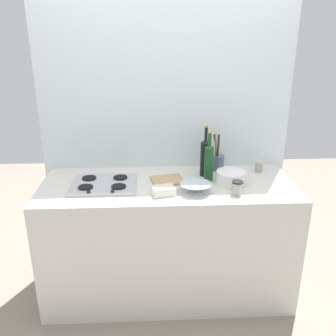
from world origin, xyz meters
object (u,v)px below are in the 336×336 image
plate_stack (231,178)px  mixing_bowl (196,187)px  condiment_jar_rear (237,188)px  cutting_board (168,180)px  wine_bottle_mid_left (209,161)px  condiment_jar_front (259,166)px  stovetop_hob (104,184)px  utensil_crock (218,161)px  butter_dish (163,191)px  wine_bottle_leftmost (205,157)px

plate_stack → mixing_bowl: 0.30m
condiment_jar_rear → cutting_board: 0.51m
wine_bottle_mid_left → cutting_board: wine_bottle_mid_left is taller
mixing_bowl → condiment_jar_front: size_ratio=2.42×
condiment_jar_rear → mixing_bowl: bearing=169.3°
stovetop_hob → utensil_crock: 0.89m
plate_stack → condiment_jar_front: bearing=40.5°
mixing_bowl → butter_dish: size_ratio=1.44×
butter_dish → condiment_jar_rear: 0.49m
stovetop_hob → condiment_jar_front: (1.16, 0.22, 0.03)m
wine_bottle_mid_left → utensil_crock: size_ratio=1.27×
wine_bottle_leftmost → butter_dish: wine_bottle_leftmost is taller
butter_dish → utensil_crock: (0.44, 0.43, 0.05)m
condiment_jar_front → cutting_board: 0.72m
wine_bottle_mid_left → mixing_bowl: 0.27m
cutting_board → stovetop_hob: bearing=-172.4°
plate_stack → utensil_crock: utensil_crock is taller
mixing_bowl → butter_dish: bearing=-173.9°
wine_bottle_leftmost → mixing_bowl: (-0.11, -0.31, -0.11)m
utensil_crock → mixing_bowl: bearing=-118.5°
stovetop_hob → plate_stack: (0.89, -0.01, 0.03)m
plate_stack → condiment_jar_rear: 0.18m
stovetop_hob → wine_bottle_mid_left: (0.75, 0.07, 0.13)m
plate_stack → mixing_bowl: size_ratio=1.01×
utensil_crock → condiment_jar_front: utensil_crock is taller
wine_bottle_leftmost → condiment_jar_front: bearing=6.6°
utensil_crock → butter_dish: bearing=-135.4°
condiment_jar_front → cutting_board: condiment_jar_front is taller
wine_bottle_leftmost → utensil_crock: bearing=41.4°
cutting_board → plate_stack: bearing=-8.7°
condiment_jar_rear → stovetop_hob: bearing=168.1°
stovetop_hob → cutting_board: (0.45, 0.06, -0.00)m
wine_bottle_mid_left → wine_bottle_leftmost: bearing=97.0°
mixing_bowl → stovetop_hob: bearing=167.5°
stovetop_hob → condiment_jar_rear: condiment_jar_rear is taller
butter_dish → cutting_board: bearing=78.7°
cutting_board → wine_bottle_leftmost: bearing=21.0°
mixing_bowl → condiment_jar_rear: 0.27m
wine_bottle_leftmost → utensil_crock: (0.12, 0.10, -0.07)m
utensil_crock → condiment_jar_front: 0.31m
plate_stack → condiment_jar_rear: size_ratio=2.18×
plate_stack → cutting_board: size_ratio=0.94×
wine_bottle_leftmost → condiment_jar_front: 0.44m
condiment_jar_front → condiment_jar_rear: 0.48m
cutting_board → mixing_bowl: bearing=-49.3°
stovetop_hob → wine_bottle_mid_left: 0.76m
stovetop_hob → wine_bottle_leftmost: 0.76m
stovetop_hob → utensil_crock: (0.85, 0.27, 0.06)m
utensil_crock → stovetop_hob: bearing=-162.4°
mixing_bowl → condiment_jar_rear: size_ratio=2.16×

